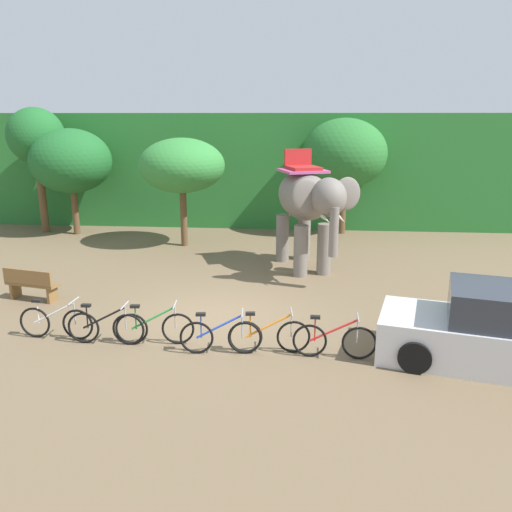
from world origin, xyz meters
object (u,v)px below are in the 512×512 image
at_px(bike_orange, 269,336).
at_px(wooden_bench, 31,284).
at_px(bike_blue, 220,336).
at_px(parked_car, 493,333).
at_px(tree_far_left, 344,154).
at_px(bike_green, 155,328).
at_px(tree_center_left, 71,161).
at_px(bike_red, 334,340).
at_px(tree_far_right, 182,166).
at_px(elephant, 307,202).
at_px(bike_black, 106,327).
at_px(tree_center, 36,137).
at_px(bike_white, 56,322).

xyz_separation_m(bike_orange, wooden_bench, (-6.54, 2.65, 0.09)).
bearing_deg(bike_orange, wooden_bench, 157.95).
bearing_deg(bike_blue, parked_car, 0.18).
bearing_deg(tree_far_left, bike_green, -112.65).
relative_size(tree_center_left, bike_orange, 2.54).
distance_m(tree_far_left, bike_red, 12.31).
distance_m(tree_far_right, parked_car, 12.56).
distance_m(elephant, bike_blue, 6.82).
height_order(bike_red, parked_car, parked_car).
relative_size(bike_green, wooden_bench, 1.10).
relative_size(tree_far_left, bike_blue, 2.77).
height_order(bike_black, bike_blue, same).
xyz_separation_m(bike_green, parked_car, (6.93, -0.33, 0.26)).
relative_size(bike_black, bike_red, 1.00).
xyz_separation_m(bike_blue, parked_car, (5.44, 0.02, 0.26)).
xyz_separation_m(bike_green, wooden_bench, (-4.04, 2.43, 0.09)).
bearing_deg(tree_center, wooden_bench, -65.99).
relative_size(tree_far_left, wooden_bench, 3.04).
height_order(tree_far_left, bike_white, tree_far_left).
xyz_separation_m(bike_orange, bike_red, (1.33, -0.13, 0.00)).
distance_m(tree_center, elephant, 12.17).
distance_m(bike_green, bike_blue, 1.53).
xyz_separation_m(elephant, parked_car, (3.64, -6.30, -1.55)).
relative_size(tree_center, bike_green, 3.02).
distance_m(tree_far_right, elephant, 5.48).
height_order(tree_center_left, elephant, tree_center_left).
distance_m(bike_orange, wooden_bench, 7.05).
height_order(tree_center_left, bike_black, tree_center_left).
height_order(tree_center_left, bike_green, tree_center_left).
distance_m(bike_green, parked_car, 6.95).
xyz_separation_m(tree_center, bike_black, (6.69, -10.84, -3.56)).
distance_m(tree_center, bike_green, 13.73).
bearing_deg(tree_far_left, bike_white, -121.73).
height_order(elephant, bike_white, elephant).
height_order(bike_black, wooden_bench, bike_black).
height_order(tree_far_left, bike_orange, tree_far_left).
relative_size(tree_center, tree_far_left, 1.09).
height_order(tree_far_right, tree_far_left, tree_far_left).
height_order(tree_center_left, bike_white, tree_center_left).
relative_size(tree_far_right, bike_white, 2.36).
relative_size(tree_center_left, bike_blue, 2.53).
xyz_separation_m(elephant, bike_green, (-3.30, -5.97, -1.82)).
distance_m(bike_orange, parked_car, 4.44).
height_order(elephant, wooden_bench, elephant).
bearing_deg(bike_black, elephant, 54.26).
relative_size(tree_center_left, elephant, 1.03).
distance_m(tree_center, bike_blue, 14.88).
bearing_deg(wooden_bench, tree_far_left, 45.87).
bearing_deg(bike_blue, wooden_bench, 153.34).
bearing_deg(wooden_bench, bike_blue, -26.66).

